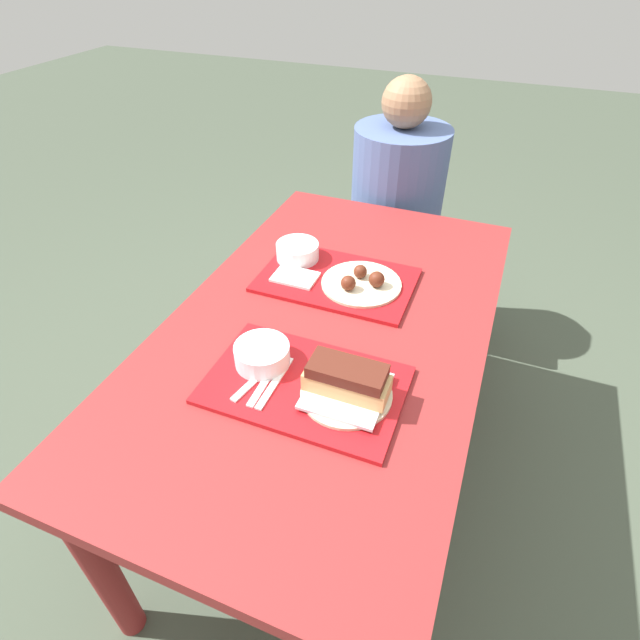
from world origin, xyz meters
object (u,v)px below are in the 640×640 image
tray_near (305,385)px  person_seated_across (398,183)px  tray_far (337,280)px  bowl_coleslaw_far (297,250)px  wings_plate_far (362,282)px  bowl_coleslaw_near (262,354)px  brisket_sandwich_plate (347,384)px

tray_near → person_seated_across: person_seated_across is taller
tray_far → bowl_coleslaw_far: 0.16m
bowl_coleslaw_far → wings_plate_far: wings_plate_far is taller
bowl_coleslaw_near → bowl_coleslaw_far: size_ratio=1.00×
person_seated_across → bowl_coleslaw_near: bearing=-91.6°
brisket_sandwich_plate → wings_plate_far: size_ratio=0.89×
bowl_coleslaw_far → tray_far: bearing=-21.2°
tray_near → wings_plate_far: (0.00, 0.41, 0.02)m
person_seated_across → bowl_coleslaw_far: bearing=-101.5°
tray_far → tray_near: bearing=-79.5°
person_seated_across → wings_plate_far: bearing=-83.4°
bowl_coleslaw_far → wings_plate_far: 0.24m
brisket_sandwich_plate → wings_plate_far: bearing=103.3°
tray_far → bowl_coleslaw_near: 0.40m
bowl_coleslaw_near → wings_plate_far: wings_plate_far is taller
brisket_sandwich_plate → wings_plate_far: brisket_sandwich_plate is taller
tray_near → bowl_coleslaw_far: bowl_coleslaw_far is taller
brisket_sandwich_plate → tray_near: bearing=-179.5°
tray_far → brisket_sandwich_plate: brisket_sandwich_plate is taller
tray_far → bowl_coleslaw_far: (-0.15, 0.06, 0.03)m
brisket_sandwich_plate → person_seated_across: size_ratio=0.30×
wings_plate_far → tray_far: bearing=173.8°
tray_near → bowl_coleslaw_near: (-0.12, 0.03, 0.03)m
brisket_sandwich_plate → bowl_coleslaw_far: 0.58m
bowl_coleslaw_near → person_seated_across: (0.03, 1.14, -0.04)m
bowl_coleslaw_far → person_seated_across: 0.70m
tray_near → brisket_sandwich_plate: bearing=0.5°
tray_far → wings_plate_far: size_ratio=1.94×
tray_far → bowl_coleslaw_far: bearing=158.8°
bowl_coleslaw_near → wings_plate_far: 0.41m
tray_far → wings_plate_far: 0.08m
person_seated_across → tray_near: bearing=-85.8°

